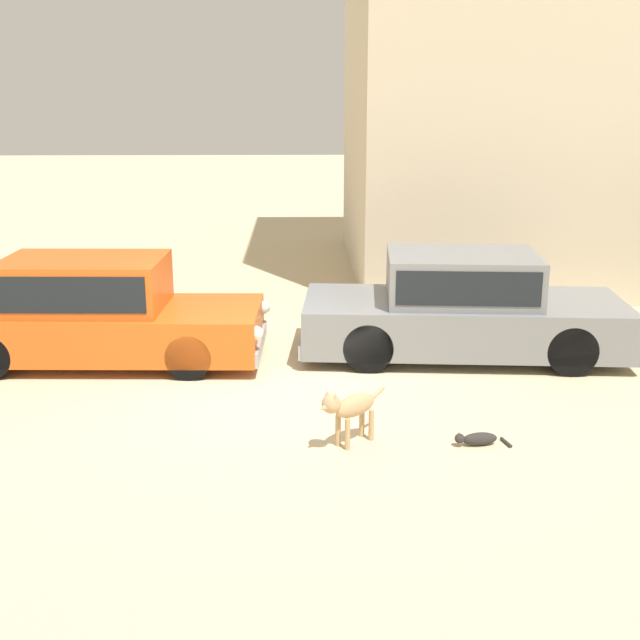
% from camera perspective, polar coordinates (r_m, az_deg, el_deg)
% --- Properties ---
extents(ground_plane, '(80.00, 80.00, 0.00)m').
position_cam_1_polar(ground_plane, '(10.30, -3.88, -5.15)').
color(ground_plane, '#CCB78E').
extents(parked_sedan_nearest, '(4.56, 1.83, 1.47)m').
position_cam_1_polar(parked_sedan_nearest, '(11.72, -15.43, 0.66)').
color(parked_sedan_nearest, '#D15619').
rests_on(parked_sedan_nearest, ground_plane).
extents(parked_sedan_second, '(4.77, 2.15, 1.48)m').
position_cam_1_polar(parked_sedan_second, '(11.74, 9.94, 0.99)').
color(parked_sedan_second, slate).
rests_on(parked_sedan_second, ground_plane).
extents(stray_dog_spotted, '(0.77, 0.70, 0.68)m').
position_cam_1_polar(stray_dog_spotted, '(8.68, 2.05, -6.14)').
color(stray_dog_spotted, tan).
rests_on(stray_dog_spotted, ground_plane).
extents(stray_cat, '(0.61, 0.22, 0.16)m').
position_cam_1_polar(stray_cat, '(8.97, 10.96, -8.17)').
color(stray_cat, '#2D2B28').
rests_on(stray_cat, ground_plane).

